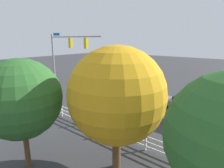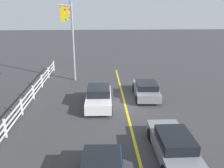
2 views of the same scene
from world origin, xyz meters
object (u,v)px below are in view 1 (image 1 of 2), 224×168
(tree_0, at_px, (117,95))
(tree_1, at_px, (21,99))
(car_4, at_px, (120,90))
(car_1, at_px, (112,99))
(car_3, at_px, (183,103))
(car_2, at_px, (194,119))

(tree_0, relative_size, tree_1, 1.11)
(car_4, bearing_deg, car_1, 116.23)
(car_3, height_order, car_4, car_3)
(car_3, relative_size, tree_1, 0.76)
(car_2, bearing_deg, car_3, 122.48)
(car_4, relative_size, tree_1, 0.70)
(car_2, xyz_separation_m, car_3, (2.06, -3.51, -0.05))
(car_1, distance_m, tree_1, 11.47)
(tree_0, bearing_deg, car_3, -88.67)
(car_1, xyz_separation_m, car_2, (-8.42, -0.15, -0.01))
(car_1, relative_size, tree_1, 0.70)
(car_1, xyz_separation_m, tree_1, (-2.69, 10.68, 3.22))
(car_4, xyz_separation_m, tree_1, (-4.35, 14.53, 3.28))
(car_2, distance_m, car_3, 4.07)
(car_1, relative_size, car_2, 1.05)
(car_1, relative_size, tree_0, 0.63)
(car_1, bearing_deg, tree_1, -74.79)
(car_3, bearing_deg, tree_1, 75.66)
(car_1, relative_size, car_4, 0.99)
(car_2, distance_m, car_4, 10.74)
(car_1, height_order, car_4, car_1)
(car_2, bearing_deg, car_4, 161.99)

